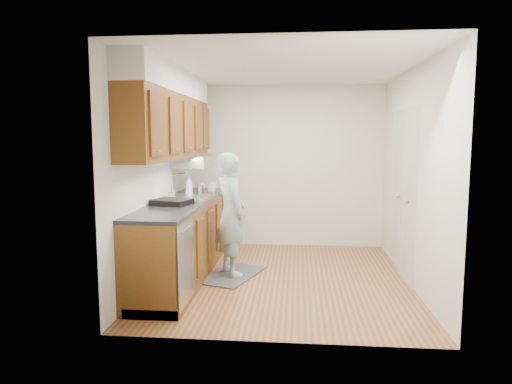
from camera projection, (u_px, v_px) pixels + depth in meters
floor at (281, 278)px, 5.54m from camera, size 3.50×3.50×0.00m
ceiling at (283, 67)px, 5.24m from camera, size 3.50×3.50×0.00m
wall_left at (158, 175)px, 5.52m from camera, size 0.02×3.50×2.50m
wall_right at (412, 177)px, 5.25m from camera, size 0.02×3.50×2.50m
wall_back at (286, 166)px, 7.12m from camera, size 3.00×0.02×2.50m
counter at (184, 237)px, 5.58m from camera, size 0.64×2.80×1.30m
upper_cabinets at (172, 117)px, 5.47m from camera, size 0.47×2.80×1.21m
closet_door at (404, 193)px, 5.58m from camera, size 0.02×1.22×2.05m
floor_mat at (231, 275)px, 5.65m from camera, size 0.84×1.09×0.02m
person at (231, 206)px, 5.55m from camera, size 0.66×0.72×1.70m
soap_bottle_a at (189, 185)px, 6.08m from camera, size 0.11×0.11×0.25m
soap_bottle_b at (212, 185)px, 6.41m from camera, size 0.09×0.09×0.18m
soap_bottle_c at (201, 185)px, 6.53m from camera, size 0.18×0.18×0.17m
soda_can at (201, 189)px, 6.26m from camera, size 0.08×0.08×0.10m
steel_can at (200, 190)px, 6.14m from camera, size 0.06×0.06×0.11m
dish_rack at (172, 202)px, 5.18m from camera, size 0.48×0.43×0.06m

